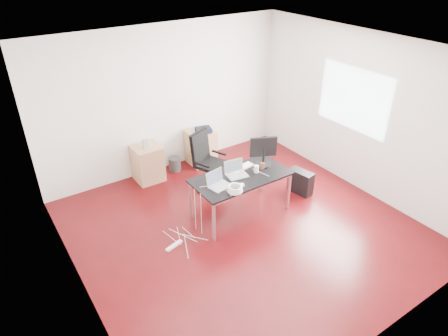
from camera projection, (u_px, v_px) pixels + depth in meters
room_shell at (247, 150)px, 5.74m from camera, size 5.00×5.00×5.00m
desk at (241, 179)px, 6.44m from camera, size 1.60×0.80×0.73m
office_chair at (207, 158)px, 7.20m from camera, size 0.63×0.65×1.08m
filing_cabinet_left at (148, 163)px, 7.55m from camera, size 0.50×0.50×0.70m
filing_cabinet_right at (201, 147)px, 8.12m from camera, size 0.50×0.50×0.70m
pc_tower at (301, 182)px, 7.22m from camera, size 0.28×0.48×0.44m
wastebasket at (175, 164)px, 7.95m from camera, size 0.29×0.29×0.28m
power_strip at (174, 246)px, 6.02m from camera, size 0.31×0.14×0.04m
laptop_left at (218, 183)px, 6.13m from camera, size 0.37×0.31×0.23m
laptop_right at (236, 172)px, 6.41m from camera, size 0.36×0.30×0.23m
monitor at (263, 150)px, 6.59m from camera, size 0.43×0.26×0.51m
keyboard at (242, 168)px, 6.62m from camera, size 0.46×0.20×0.02m
cup_white at (256, 169)px, 6.49m from camera, size 0.09×0.09×0.12m
cup_brown at (262, 166)px, 6.60m from camera, size 0.09×0.09×0.10m
cable_coil at (235, 189)px, 5.99m from camera, size 0.24×0.24×0.11m
power_adapter at (242, 185)px, 6.15m from camera, size 0.09×0.09×0.03m
speaker at (145, 143)px, 7.29m from camera, size 0.09×0.08×0.18m
navy_garment at (203, 130)px, 7.91m from camera, size 0.35×0.31×0.09m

